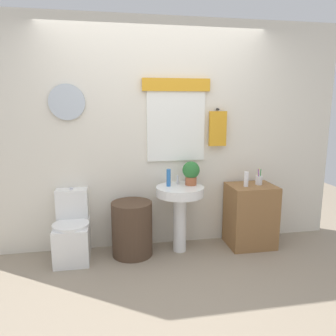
{
  "coord_description": "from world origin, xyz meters",
  "views": [
    {
      "loc": [
        -0.54,
        -2.58,
        1.66
      ],
      "look_at": [
        0.08,
        0.8,
        0.99
      ],
      "focal_mm": 34.83,
      "sensor_mm": 36.0,
      "label": 1
    }
  ],
  "objects_px": {
    "soap_bottle": "(169,178)",
    "toothbrush_cup": "(259,180)",
    "pedestal_sink": "(180,202)",
    "potted_plant": "(191,172)",
    "toilet": "(72,233)",
    "wooden_cabinet": "(250,215)",
    "laundry_hamper": "(132,229)",
    "lotion_bottle": "(246,179)"
  },
  "relations": [
    {
      "from": "laundry_hamper",
      "to": "lotion_bottle",
      "type": "height_order",
      "value": "lotion_bottle"
    },
    {
      "from": "laundry_hamper",
      "to": "potted_plant",
      "type": "height_order",
      "value": "potted_plant"
    },
    {
      "from": "soap_bottle",
      "to": "toilet",
      "type": "bearing_deg",
      "value": -179.15
    },
    {
      "from": "wooden_cabinet",
      "to": "lotion_bottle",
      "type": "bearing_deg",
      "value": -156.6
    },
    {
      "from": "soap_bottle",
      "to": "lotion_bottle",
      "type": "xyz_separation_m",
      "value": [
        0.88,
        -0.09,
        -0.03
      ]
    },
    {
      "from": "potted_plant",
      "to": "toothbrush_cup",
      "type": "xyz_separation_m",
      "value": [
        0.81,
        -0.04,
        -0.12
      ]
    },
    {
      "from": "toilet",
      "to": "wooden_cabinet",
      "type": "distance_m",
      "value": 2.04
    },
    {
      "from": "soap_bottle",
      "to": "toothbrush_cup",
      "type": "distance_m",
      "value": 1.07
    },
    {
      "from": "toilet",
      "to": "wooden_cabinet",
      "type": "relative_size",
      "value": 1.04
    },
    {
      "from": "toilet",
      "to": "soap_bottle",
      "type": "bearing_deg",
      "value": 0.85
    },
    {
      "from": "wooden_cabinet",
      "to": "soap_bottle",
      "type": "bearing_deg",
      "value": 177.06
    },
    {
      "from": "toilet",
      "to": "pedestal_sink",
      "type": "height_order",
      "value": "toilet"
    },
    {
      "from": "toothbrush_cup",
      "to": "pedestal_sink",
      "type": "bearing_deg",
      "value": -178.78
    },
    {
      "from": "pedestal_sink",
      "to": "potted_plant",
      "type": "relative_size",
      "value": 2.8
    },
    {
      "from": "laundry_hamper",
      "to": "pedestal_sink",
      "type": "relative_size",
      "value": 0.8
    },
    {
      "from": "wooden_cabinet",
      "to": "lotion_bottle",
      "type": "xyz_separation_m",
      "value": [
        -0.09,
        -0.04,
        0.45
      ]
    },
    {
      "from": "laundry_hamper",
      "to": "potted_plant",
      "type": "relative_size",
      "value": 2.24
    },
    {
      "from": "wooden_cabinet",
      "to": "soap_bottle",
      "type": "relative_size",
      "value": 3.8
    },
    {
      "from": "toilet",
      "to": "wooden_cabinet",
      "type": "xyz_separation_m",
      "value": [
        2.04,
        -0.03,
        0.08
      ]
    },
    {
      "from": "pedestal_sink",
      "to": "lotion_bottle",
      "type": "xyz_separation_m",
      "value": [
        0.76,
        -0.04,
        0.24
      ]
    },
    {
      "from": "potted_plant",
      "to": "lotion_bottle",
      "type": "bearing_deg",
      "value": -9.13
    },
    {
      "from": "wooden_cabinet",
      "to": "laundry_hamper",
      "type": "bearing_deg",
      "value": 180.0
    },
    {
      "from": "laundry_hamper",
      "to": "wooden_cabinet",
      "type": "height_order",
      "value": "wooden_cabinet"
    },
    {
      "from": "soap_bottle",
      "to": "lotion_bottle",
      "type": "height_order",
      "value": "soap_bottle"
    },
    {
      "from": "laundry_hamper",
      "to": "toothbrush_cup",
      "type": "xyz_separation_m",
      "value": [
        1.49,
        0.02,
        0.49
      ]
    },
    {
      "from": "toilet",
      "to": "laundry_hamper",
      "type": "xyz_separation_m",
      "value": [
        0.64,
        -0.03,
        0.01
      ]
    },
    {
      "from": "pedestal_sink",
      "to": "toilet",
      "type": "bearing_deg",
      "value": 178.35
    },
    {
      "from": "toothbrush_cup",
      "to": "lotion_bottle",
      "type": "bearing_deg",
      "value": -161.96
    },
    {
      "from": "laundry_hamper",
      "to": "lotion_bottle",
      "type": "bearing_deg",
      "value": -1.76
    },
    {
      "from": "pedestal_sink",
      "to": "toothbrush_cup",
      "type": "bearing_deg",
      "value": 1.22
    },
    {
      "from": "pedestal_sink",
      "to": "toothbrush_cup",
      "type": "relative_size",
      "value": 4.09
    },
    {
      "from": "potted_plant",
      "to": "lotion_bottle",
      "type": "height_order",
      "value": "potted_plant"
    },
    {
      "from": "wooden_cabinet",
      "to": "toothbrush_cup",
      "type": "distance_m",
      "value": 0.43
    },
    {
      "from": "toilet",
      "to": "toothbrush_cup",
      "type": "bearing_deg",
      "value": -0.37
    },
    {
      "from": "soap_bottle",
      "to": "toothbrush_cup",
      "type": "height_order",
      "value": "soap_bottle"
    },
    {
      "from": "wooden_cabinet",
      "to": "pedestal_sink",
      "type": "bearing_deg",
      "value": 180.0
    },
    {
      "from": "laundry_hamper",
      "to": "wooden_cabinet",
      "type": "relative_size",
      "value": 0.82
    },
    {
      "from": "pedestal_sink",
      "to": "toothbrush_cup",
      "type": "xyz_separation_m",
      "value": [
        0.95,
        0.02,
        0.21
      ]
    },
    {
      "from": "laundry_hamper",
      "to": "lotion_bottle",
      "type": "xyz_separation_m",
      "value": [
        1.3,
        -0.04,
        0.52
      ]
    },
    {
      "from": "laundry_hamper",
      "to": "lotion_bottle",
      "type": "distance_m",
      "value": 1.4
    },
    {
      "from": "laundry_hamper",
      "to": "soap_bottle",
      "type": "distance_m",
      "value": 0.7
    },
    {
      "from": "toilet",
      "to": "toothbrush_cup",
      "type": "distance_m",
      "value": 2.19
    }
  ]
}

